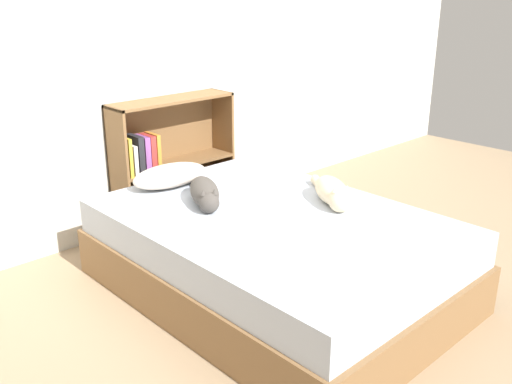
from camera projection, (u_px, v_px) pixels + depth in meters
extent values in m
plane|color=#997F60|center=(274.00, 290.00, 3.38)|extent=(8.00, 8.00, 0.00)
cube|color=silver|center=(132.00, 56.00, 3.91)|extent=(8.00, 0.06, 2.50)
cube|color=brown|center=(274.00, 269.00, 3.33)|extent=(1.42, 2.03, 0.28)
cube|color=#B2BCCC|center=(274.00, 231.00, 3.25)|extent=(1.38, 1.97, 0.20)
ellipsoid|color=beige|center=(170.00, 175.00, 3.68)|extent=(0.53, 0.30, 0.13)
ellipsoid|color=beige|center=(331.00, 191.00, 3.39)|extent=(0.35, 0.41, 0.14)
sphere|color=beige|center=(340.00, 201.00, 3.24)|extent=(0.14, 0.14, 0.14)
cone|color=beige|center=(347.00, 188.00, 3.23)|extent=(0.04, 0.04, 0.03)
cone|color=beige|center=(335.00, 189.00, 3.21)|extent=(0.04, 0.04, 0.03)
cylinder|color=beige|center=(319.00, 183.00, 3.64)|extent=(0.14, 0.18, 0.06)
ellipsoid|color=#47423D|center=(204.00, 191.00, 3.38)|extent=(0.34, 0.43, 0.14)
sphere|color=#47423D|center=(209.00, 203.00, 3.22)|extent=(0.12, 0.12, 0.12)
cone|color=#47423D|center=(215.00, 191.00, 3.21)|extent=(0.04, 0.04, 0.03)
cone|color=#47423D|center=(203.00, 192.00, 3.20)|extent=(0.04, 0.04, 0.03)
cylinder|color=#47423D|center=(198.00, 183.00, 3.64)|extent=(0.14, 0.19, 0.06)
cube|color=brown|center=(119.00, 177.00, 3.88)|extent=(0.02, 0.26, 0.95)
cube|color=brown|center=(223.00, 151.00, 4.48)|extent=(0.02, 0.26, 0.95)
cube|color=brown|center=(178.00, 222.00, 4.34)|extent=(0.95, 0.26, 0.02)
cube|color=brown|center=(171.00, 100.00, 4.02)|extent=(0.95, 0.26, 0.02)
cube|color=brown|center=(175.00, 163.00, 4.18)|extent=(0.91, 0.26, 0.02)
cube|color=brown|center=(165.00, 160.00, 4.26)|extent=(0.95, 0.02, 0.95)
cube|color=gold|center=(125.00, 157.00, 3.83)|extent=(0.02, 0.16, 0.27)
cube|color=beige|center=(130.00, 160.00, 3.86)|extent=(0.03, 0.16, 0.21)
cube|color=#232328|center=(136.00, 154.00, 3.88)|extent=(0.04, 0.16, 0.27)
cube|color=#8C4C99|center=(142.00, 154.00, 3.92)|extent=(0.04, 0.16, 0.25)
cube|color=#B7332D|center=(148.00, 153.00, 3.95)|extent=(0.04, 0.16, 0.25)
cube|color=orange|center=(153.00, 151.00, 3.97)|extent=(0.03, 0.16, 0.26)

